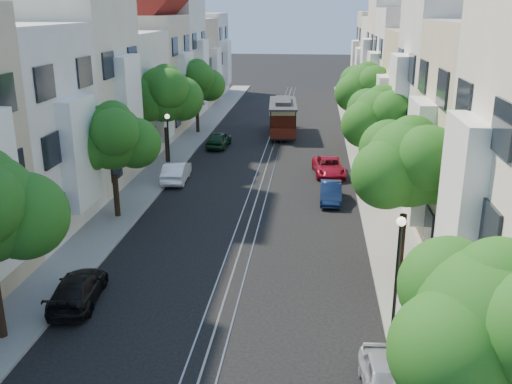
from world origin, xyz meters
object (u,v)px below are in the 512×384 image
(tree_w_d, at_px, (197,82))
(cable_car, at_px, (283,115))
(lamp_west, at_px, (168,136))
(parked_car_w_mid, at_px, (176,172))
(tree_w_b, at_px, (113,139))
(parked_car_w_near, at_px, (78,289))
(lamp_east, at_px, (398,256))
(parked_car_e_far, at_px, (329,167))
(parked_car_e_near, at_px, (385,380))
(tree_e_a, at_px, (493,328))
(parked_car_e_mid, at_px, (331,192))
(tree_e_d, at_px, (366,89))
(tree_e_b, at_px, (409,165))
(parked_car_w_far, at_px, (219,139))
(tree_w_c, at_px, (165,95))
(tree_e_c, at_px, (381,119))

(tree_w_d, height_order, cable_car, tree_w_d)
(lamp_west, bearing_deg, parked_car_w_mid, -55.13)
(tree_w_b, relative_size, lamp_west, 1.51)
(tree_w_d, xyz_separation_m, parked_car_w_near, (1.54, -31.25, -4.02))
(lamp_east, bearing_deg, parked_car_e_far, 95.56)
(parked_car_e_near, bearing_deg, lamp_east, 75.64)
(tree_e_a, xyz_separation_m, parked_car_e_mid, (-2.86, 20.89, -3.82))
(parked_car_w_near, bearing_deg, parked_car_e_far, -124.83)
(cable_car, bearing_deg, parked_car_e_near, -85.72)
(parked_car_e_far, bearing_deg, tree_w_b, -146.95)
(tree_w_b, xyz_separation_m, parked_car_e_mid, (11.54, 3.89, -3.82))
(lamp_east, bearing_deg, tree_w_b, 143.42)
(tree_e_d, relative_size, tree_w_d, 1.05)
(parked_car_e_far, bearing_deg, parked_car_w_mid, -172.40)
(tree_w_b, bearing_deg, tree_e_d, 49.73)
(lamp_east, distance_m, parked_car_e_near, 4.44)
(tree_e_d, xyz_separation_m, parked_car_w_near, (-12.86, -26.25, -4.29))
(tree_e_b, height_order, tree_e_d, tree_e_d)
(parked_car_w_far, bearing_deg, tree_e_d, -175.90)
(tree_w_b, distance_m, lamp_east, 16.81)
(lamp_east, height_order, parked_car_w_mid, lamp_east)
(parked_car_e_near, relative_size, parked_car_e_far, 0.76)
(tree_w_c, distance_m, tree_w_d, 11.01)
(lamp_east, height_order, parked_car_e_mid, lamp_east)
(tree_e_d, xyz_separation_m, cable_car, (-6.76, 5.26, -3.14))
(tree_e_b, distance_m, tree_w_d, 30.60)
(tree_e_b, bearing_deg, tree_e_d, 90.00)
(parked_car_e_near, relative_size, parked_car_w_mid, 0.81)
(parked_car_e_far, distance_m, parked_car_w_far, 11.40)
(tree_w_c, bearing_deg, lamp_east, -57.35)
(tree_e_a, bearing_deg, lamp_east, 97.79)
(parked_car_w_mid, bearing_deg, parked_car_w_near, 86.67)
(tree_e_c, distance_m, tree_w_d, 21.53)
(lamp_east, xyz_separation_m, parked_car_e_far, (-1.90, 19.51, -2.26))
(tree_w_d, distance_m, parked_car_e_near, 38.13)
(tree_e_b, relative_size, lamp_west, 1.61)
(lamp_east, relative_size, parked_car_w_far, 1.07)
(tree_e_a, height_order, tree_e_b, tree_e_b)
(tree_e_a, xyz_separation_m, parked_car_e_near, (-1.66, 3.29, -3.85))
(cable_car, relative_size, parked_car_e_far, 1.82)
(tree_e_c, bearing_deg, parked_car_w_mid, 175.46)
(tree_e_c, xyz_separation_m, parked_car_e_mid, (-2.86, -2.11, -4.02))
(tree_w_b, distance_m, cable_car, 23.69)
(tree_e_a, distance_m, parked_car_w_near, 15.49)
(tree_w_b, distance_m, parked_car_w_mid, 8.10)
(tree_e_c, height_order, parked_car_w_far, tree_e_c)
(parked_car_w_mid, relative_size, parked_car_w_far, 1.03)
(tree_e_d, relative_size, parked_car_e_mid, 1.95)
(parked_car_w_near, bearing_deg, tree_w_c, -92.46)
(tree_e_c, height_order, parked_car_e_mid, tree_e_c)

